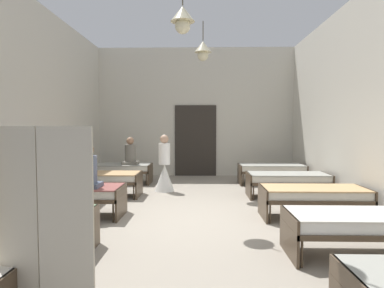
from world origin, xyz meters
The scene contains 14 objects.
ground_plane centered at (0.00, 0.00, -0.05)m, with size 7.19×11.05×0.10m, color #9E9384.
room_shell centered at (0.00, 1.35, 2.18)m, with size 6.99×10.65×4.34m.
bed_left_row_1 centered at (-2.25, -1.81, 0.44)m, with size 1.90×0.84×0.57m.
bed_right_row_1 centered at (2.25, -1.81, 0.44)m, with size 1.90×0.84×0.57m.
bed_left_row_2 centered at (-2.25, 0.00, 0.44)m, with size 1.90×0.84×0.57m.
bed_right_row_2 centered at (2.25, 0.00, 0.44)m, with size 1.90×0.84×0.57m.
bed_left_row_3 centered at (-2.25, 1.81, 0.44)m, with size 1.90×0.84×0.57m.
bed_right_row_3 centered at (2.25, 1.81, 0.44)m, with size 1.90×0.84×0.57m.
bed_left_row_4 centered at (-2.25, 3.62, 0.44)m, with size 1.90×0.84×0.57m.
bed_right_row_4 centered at (2.25, 3.62, 0.44)m, with size 1.90×0.84×0.57m.
nurse_near_aisle centered at (-0.78, 2.50, 0.53)m, with size 0.52×0.52×1.49m.
patient_seated_primary centered at (-1.90, 3.58, 0.87)m, with size 0.44×0.44×0.80m.
patient_seated_secondary centered at (-1.90, -0.10, 0.87)m, with size 0.44×0.44×0.80m.
privacy_screen centered at (-1.30, -3.59, 0.85)m, with size 1.23×0.26×1.70m.
Camera 1 is at (0.15, -6.11, 1.70)m, focal length 31.13 mm.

